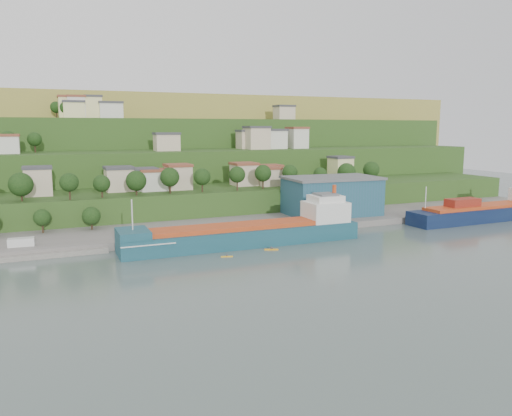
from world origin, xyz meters
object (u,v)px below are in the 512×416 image
cargo_ship_far (489,213)px  warehouse (332,195)px  cargo_ship_near (251,235)px  caravan (21,244)px  kayak_orange (271,249)px

cargo_ship_far → warehouse: bearing=156.0°
cargo_ship_near → cargo_ship_far: (88.34, 1.38, -0.17)m
cargo_ship_far → caravan: size_ratio=9.65×
cargo_ship_far → kayak_orange: bearing=-174.8°
cargo_ship_near → warehouse: size_ratio=2.04×
warehouse → caravan: size_ratio=5.25×
caravan → warehouse: bearing=8.8°
cargo_ship_near → cargo_ship_far: cargo_ship_near is taller
cargo_ship_far → warehouse: warehouse is taller
cargo_ship_near → warehouse: 45.40m
cargo_ship_far → warehouse: size_ratio=1.84×
cargo_ship_far → kayak_orange: size_ratio=16.62×
cargo_ship_far → warehouse: (-49.29, 21.05, 5.92)m
cargo_ship_far → kayak_orange: 86.41m
caravan → kayak_orange: caravan is taller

